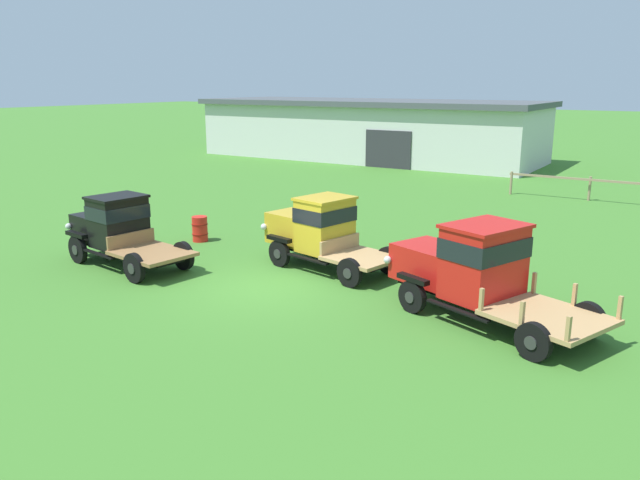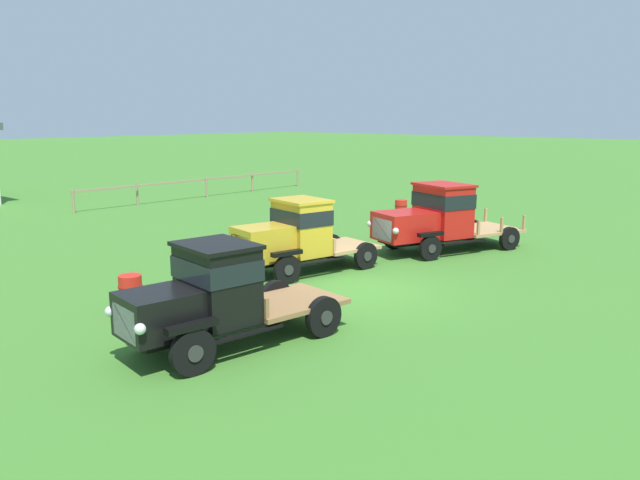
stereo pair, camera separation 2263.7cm
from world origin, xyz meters
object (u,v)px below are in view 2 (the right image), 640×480
(vintage_truck_midrow_center, at_px, (436,217))
(oil_drum_beside_row, at_px, (131,294))
(oil_drum_near_fence, at_px, (401,209))
(vintage_truck_second_in_line, at_px, (294,235))
(vintage_truck_foreground_near, at_px, (213,295))

(vintage_truck_midrow_center, height_order, oil_drum_beside_row, vintage_truck_midrow_center)
(oil_drum_beside_row, relative_size, oil_drum_near_fence, 1.06)
(vintage_truck_midrow_center, height_order, oil_drum_near_fence, vintage_truck_midrow_center)
(vintage_truck_second_in_line, height_order, vintage_truck_midrow_center, vintage_truck_midrow_center)
(vintage_truck_midrow_center, xyz_separation_m, oil_drum_beside_row, (-10.40, 1.86, -0.74))
(vintage_truck_second_in_line, bearing_deg, oil_drum_beside_row, 176.09)
(oil_drum_beside_row, bearing_deg, vintage_truck_foreground_near, -94.21)
(oil_drum_beside_row, bearing_deg, vintage_truck_midrow_center, -10.14)
(vintage_truck_midrow_center, bearing_deg, vintage_truck_foreground_near, -172.16)
(vintage_truck_foreground_near, bearing_deg, oil_drum_beside_row, 85.79)
(vintage_truck_midrow_center, distance_m, oil_drum_beside_row, 10.59)
(vintage_truck_second_in_line, relative_size, vintage_truck_midrow_center, 0.83)
(vintage_truck_midrow_center, distance_m, oil_drum_near_fence, 6.98)
(vintage_truck_midrow_center, bearing_deg, oil_drum_near_fence, 43.45)
(vintage_truck_midrow_center, relative_size, oil_drum_near_fence, 6.85)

